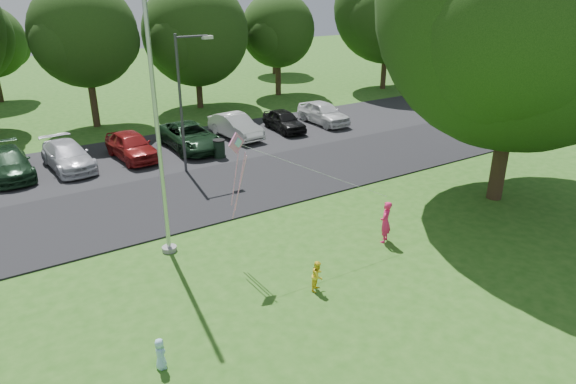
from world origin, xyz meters
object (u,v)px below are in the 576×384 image
trash_can (219,149)px  kite (240,157)px  street_lamp (185,92)px  child_blue (160,354)px  flagpole (158,134)px  big_tree (526,12)px  woman (385,222)px  child_yellow (318,276)px

trash_can → kite: size_ratio=0.19×
street_lamp → child_blue: (-5.93, -12.39, -3.45)m
street_lamp → trash_can: (2.00, 0.99, -3.36)m
flagpole → street_lamp: 7.94m
big_tree → flagpole: bearing=166.8°
flagpole → street_lamp: flagpole is taller
street_lamp → big_tree: 14.36m
flagpole → woman: (6.68, -3.44, -3.41)m
trash_can → big_tree: (7.52, -11.11, 6.99)m
flagpole → woman: size_ratio=6.58×
big_tree → child_yellow: (-10.35, -1.56, -7.02)m
big_tree → child_blue: 17.15m
child_blue → flagpole: bearing=-17.5°
woman → kite: (-4.86, 1.47, 2.87)m
child_blue → kite: kite is taller
kite → street_lamp: bearing=57.4°
trash_can → big_tree: big_tree is taller
woman → child_blue: size_ratio=1.84×
kite → big_tree: bearing=-26.3°
trash_can → child_blue: size_ratio=1.21×
flagpole → street_lamp: bearing=62.0°
flagpole → big_tree: size_ratio=0.75×
child_yellow → woman: bearing=-14.4°
big_tree → kite: (-11.41, 1.14, -3.87)m
child_yellow → kite: kite is taller
kite → child_yellow: bearing=-89.0°
child_blue → child_yellow: bearing=-77.2°
big_tree → kite: 12.10m
trash_can → woman: 11.48m
child_blue → kite: size_ratio=0.16×
street_lamp → kite: street_lamp is taller
woman → flagpole: bearing=-61.6°
big_tree → kite: bearing=174.3°
street_lamp → kite: bearing=-100.3°
flagpole → child_yellow: bearing=-58.2°
trash_can → child_yellow: trash_can is taller
child_blue → kite: 6.19m
flagpole → child_blue: 6.93m
child_blue → big_tree: bearing=-76.8°
flagpole → child_yellow: flagpole is taller
woman → child_yellow: woman is taller
big_tree → child_yellow: size_ratio=13.84×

